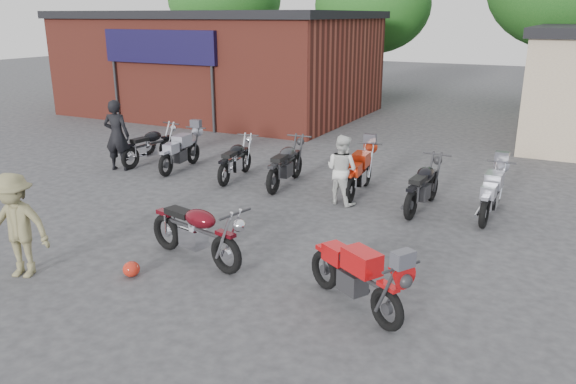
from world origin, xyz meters
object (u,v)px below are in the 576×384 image
at_px(person_light, 342,170).
at_px(row_bike_3, 286,162).
at_px(row_bike_1, 180,149).
at_px(row_bike_5, 423,183).
at_px(row_bike_2, 236,158).
at_px(person_tan, 16,226).
at_px(row_bike_0, 150,144).
at_px(row_bike_4, 359,170).
at_px(helmet, 131,269).
at_px(row_bike_6, 492,191).
at_px(person_dark, 117,135).
at_px(vintage_motorcycle, 196,228).
at_px(sportbike, 356,273).

bearing_deg(person_light, row_bike_3, -7.61).
bearing_deg(row_bike_1, row_bike_5, -98.78).
bearing_deg(row_bike_2, person_tan, 170.84).
height_order(person_tan, row_bike_5, person_tan).
xyz_separation_m(row_bike_0, row_bike_4, (6.38, -0.00, 0.01)).
relative_size(row_bike_0, row_bike_3, 0.95).
height_order(helmet, row_bike_0, row_bike_0).
relative_size(row_bike_4, row_bike_6, 1.04).
height_order(helmet, row_bike_6, row_bike_6).
xyz_separation_m(person_dark, person_tan, (3.30, -5.77, -0.10)).
relative_size(vintage_motorcycle, row_bike_4, 1.06).
bearing_deg(sportbike, row_bike_1, 174.73).
bearing_deg(person_light, row_bike_5, -152.54).
bearing_deg(helmet, row_bike_1, 120.54).
distance_m(person_tan, row_bike_4, 7.54).
xyz_separation_m(helmet, row_bike_2, (-1.57, 5.70, 0.43)).
distance_m(row_bike_3, row_bike_6, 4.94).
bearing_deg(row_bike_2, row_bike_6, -98.90).
xyz_separation_m(row_bike_3, row_bike_4, (1.88, 0.19, -0.02)).
relative_size(vintage_motorcycle, row_bike_3, 1.02).
bearing_deg(person_light, row_bike_1, 5.48).
distance_m(row_bike_1, row_bike_4, 5.17).
distance_m(helmet, person_dark, 7.05).
xyz_separation_m(row_bike_2, row_bike_3, (1.45, 0.05, 0.05)).
xyz_separation_m(person_light, row_bike_2, (-3.22, 0.63, -0.23)).
bearing_deg(row_bike_0, row_bike_4, -84.50).
relative_size(vintage_motorcycle, row_bike_2, 1.11).
bearing_deg(vintage_motorcycle, row_bike_2, 127.70).
distance_m(person_light, row_bike_5, 1.81).
bearing_deg(helmet, row_bike_6, 49.70).
xyz_separation_m(row_bike_2, row_bike_5, (4.97, -0.19, 0.04)).
distance_m(sportbike, row_bike_4, 5.60).
xyz_separation_m(sportbike, row_bike_2, (-5.21, 5.03, -0.01)).
xyz_separation_m(row_bike_2, row_bike_6, (6.38, -0.02, 0.01)).
height_order(row_bike_2, row_bike_3, row_bike_3).
xyz_separation_m(row_bike_0, row_bike_6, (9.44, -0.26, -0.01)).
distance_m(row_bike_0, row_bike_5, 8.03).
distance_m(row_bike_0, row_bike_2, 3.06).
bearing_deg(vintage_motorcycle, row_bike_4, 89.98).
relative_size(sportbike, helmet, 7.08).
bearing_deg(helmet, row_bike_5, 58.34).
bearing_deg(row_bike_1, vintage_motorcycle, -146.56).
relative_size(row_bike_3, row_bike_6, 1.08).
bearing_deg(sportbike, person_light, 145.03).
bearing_deg(sportbike, helmet, -138.89).
xyz_separation_m(row_bike_0, row_bike_2, (3.05, -0.24, -0.02)).
bearing_deg(row_bike_5, helmet, 151.77).
distance_m(person_light, row_bike_2, 3.29).
height_order(person_dark, row_bike_6, person_dark).
distance_m(sportbike, row_bike_2, 7.24).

